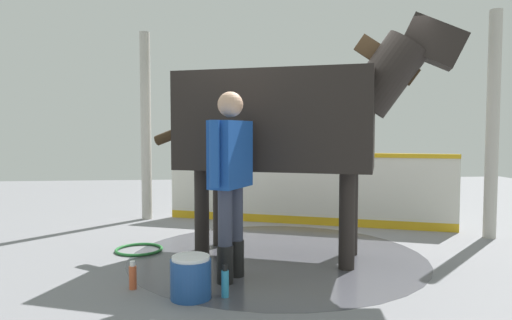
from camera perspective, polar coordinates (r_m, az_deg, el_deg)
name	(u,v)px	position (r m, az deg, el deg)	size (l,w,h in m)	color
ground_plane	(284,248)	(5.59, 3.53, -10.87)	(16.00, 16.00, 0.02)	gray
wet_patch	(277,256)	(5.22, 2.63, -11.77)	(3.25, 3.25, 0.00)	#4C4C54
barrier_wall	(304,191)	(6.90, 6.01, -3.85)	(1.60, 4.03, 1.07)	silver
roof_post_near	(493,125)	(6.65, 27.27, 3.84)	(0.16, 0.16, 2.92)	#B7B2A8
roof_post_far	(146,126)	(7.43, -13.48, 4.06)	(0.16, 0.16, 2.92)	#B7B2A8
horse	(287,120)	(5.02, 3.87, 4.91)	(1.69, 3.22, 2.54)	black
handler	(231,171)	(4.24, -3.17, -1.39)	(0.62, 0.44, 1.75)	black
wash_bucket	(191,277)	(3.96, -8.08, -14.20)	(0.34, 0.34, 0.36)	#1E478C
bottle_shampoo	(225,282)	(3.97, -3.85, -14.88)	(0.06, 0.06, 0.28)	#3399CC
bottle_spray	(133,276)	(4.29, -15.02, -13.73)	(0.07, 0.07, 0.25)	#CC5933
hose_coil	(139,249)	(5.59, -14.29, -10.68)	(0.55, 0.55, 0.03)	#267233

